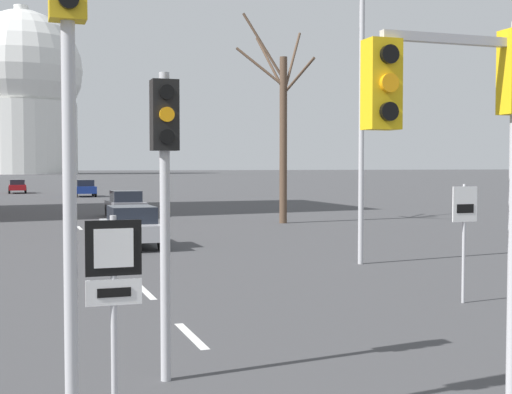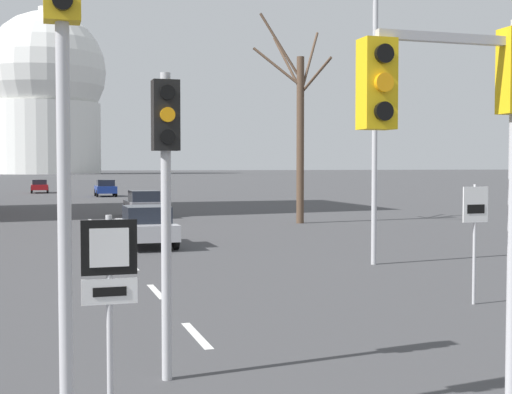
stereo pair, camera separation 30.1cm
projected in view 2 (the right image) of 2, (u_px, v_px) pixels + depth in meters
The scene contains 19 objects.
lane_stripe_1 at pixel (197, 335), 12.44m from camera, with size 0.16×2.00×0.01m, color silver.
lane_stripe_2 at pixel (156, 291), 16.75m from camera, with size 0.16×2.00×0.01m, color silver.
lane_stripe_3 at pixel (132, 266), 21.05m from camera, with size 0.16×2.00×0.01m, color silver.
lane_stripe_4 at pixel (117, 249), 25.35m from camera, with size 0.16×2.00×0.01m, color silver.
lane_stripe_5 at pixel (105, 236), 29.65m from camera, with size 0.16×2.00×0.01m, color silver.
lane_stripe_6 at pixel (97, 227), 33.95m from camera, with size 0.16×2.00×0.01m, color silver.
lane_stripe_7 at pixel (91, 220), 38.25m from camera, with size 0.16×2.00×0.01m, color silver.
traffic_signal_near_left at pixel (63, 84), 7.15m from camera, with size 0.36×0.34×5.47m.
traffic_signal_near_right at pixel (468, 119), 7.88m from camera, with size 2.10×0.34×4.61m.
traffic_signal_centre_tall at pixel (166, 165), 9.74m from camera, with size 0.36×0.34×4.23m.
route_sign_post at pixel (110, 287), 7.72m from camera, with size 0.60×0.08×2.44m.
speed_limit_sign at pixel (475, 223), 15.15m from camera, with size 0.60×0.08×2.57m.
street_lamp_right at pixel (366, 94), 21.03m from camera, with size 1.74×0.36×8.35m.
sedan_near_left at pixel (40, 186), 76.09m from camera, with size 1.80×4.13×1.45m.
sedan_near_right at pixel (106, 188), 67.67m from camera, with size 1.92×3.86×1.59m.
sedan_mid_centre at pixel (146, 226), 25.96m from camera, with size 1.90×4.11×1.50m.
sedan_far_left at pixel (144, 203), 41.01m from camera, with size 1.93×4.32×1.52m.
bare_tree_right_near at pixel (299, 124), 36.35m from camera, with size 4.15×4.54×10.74m.
capitol_dome at pixel (47, 93), 241.64m from camera, with size 39.89×39.89×56.34m.
Camera 2 is at (-2.59, -3.38, 2.98)m, focal length 50.00 mm.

